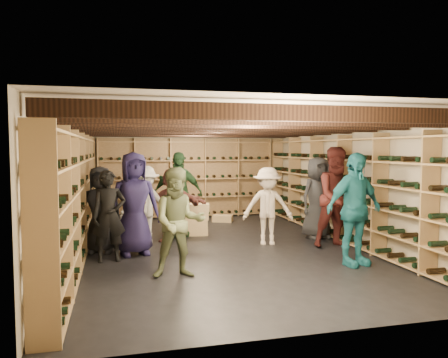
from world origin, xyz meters
TOP-DOWN VIEW (x-y plane):
  - ground at (0.00, 0.00)m, footprint 8.00×8.00m
  - walls at (0.00, 0.00)m, footprint 5.52×8.02m
  - ceiling at (0.00, 0.00)m, footprint 5.50×8.00m
  - ceiling_joists at (0.00, 0.00)m, footprint 5.40×7.12m
  - wine_rack_left at (-2.57, 0.00)m, footprint 0.32×7.50m
  - wine_rack_right at (2.57, 0.00)m, footprint 0.32×7.50m
  - wine_rack_back at (0.00, 3.83)m, footprint 4.70×0.30m
  - crate_stack_left at (-0.21, 1.30)m, footprint 0.55×0.42m
  - crate_stack_right at (-0.56, 1.66)m, footprint 0.51×0.35m
  - crate_loose at (0.75, 2.85)m, footprint 0.59×0.51m
  - person_0 at (-2.18, 0.14)m, footprint 0.85×0.64m
  - person_1 at (-2.02, -0.54)m, footprint 0.59×0.42m
  - person_2 at (-1.02, -1.70)m, footprint 0.81×0.65m
  - person_3 at (0.97, 0.05)m, footprint 1.09×0.81m
  - person_4 at (1.80, -1.73)m, footprint 1.13×0.65m
  - person_5 at (-0.80, 0.78)m, footprint 1.46×0.82m
  - person_6 at (-1.60, -0.16)m, footprint 0.98×0.73m
  - person_8 at (2.18, -0.50)m, footprint 0.93×0.73m
  - person_9 at (-1.35, 0.77)m, footprint 1.03×0.63m
  - person_10 at (-0.62, 1.30)m, footprint 1.06×0.45m
  - person_12 at (2.18, 0.36)m, footprint 0.94×0.73m

SIDE VIEW (x-z plane):
  - ground at x=0.00m, z-range 0.00..0.00m
  - crate_loose at x=0.75m, z-range 0.00..0.17m
  - crate_stack_right at x=-0.56m, z-range 0.00..0.51m
  - crate_stack_left at x=-0.21m, z-range 0.00..0.68m
  - person_5 at x=-0.80m, z-range 0.00..1.50m
  - person_3 at x=0.97m, z-range 0.00..1.51m
  - person_1 at x=-2.02m, z-range 0.00..1.52m
  - person_9 at x=-1.35m, z-range 0.00..1.54m
  - person_0 at x=-2.18m, z-range 0.00..1.56m
  - person_2 at x=-1.02m, z-range 0.00..1.60m
  - person_12 at x=2.18m, z-range 0.00..1.70m
  - person_10 at x=-0.62m, z-range 0.00..1.81m
  - person_4 at x=1.80m, z-range 0.00..1.82m
  - person_6 at x=-1.60m, z-range 0.00..1.82m
  - person_8 at x=2.18m, z-range 0.00..1.91m
  - wine_rack_back at x=0.00m, z-range 0.00..2.15m
  - wine_rack_left at x=-2.57m, z-range 0.00..2.15m
  - wine_rack_right at x=2.57m, z-range 0.00..2.15m
  - walls at x=0.00m, z-range 0.00..2.40m
  - ceiling_joists at x=0.00m, z-range 2.17..2.35m
  - ceiling at x=0.00m, z-range 2.40..2.40m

